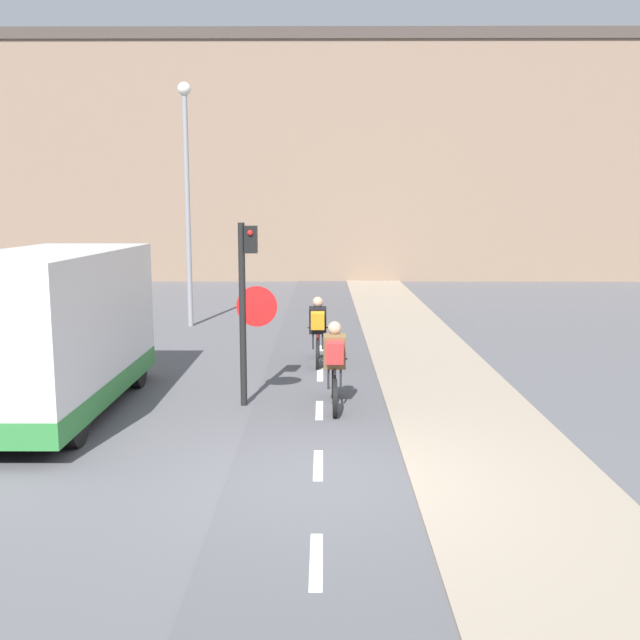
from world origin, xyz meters
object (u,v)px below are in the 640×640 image
(traffic_light_pole, at_px, (248,293))
(street_lamp_far, at_px, (187,179))
(van, at_px, (52,334))
(cyclist_near, at_px, (335,367))
(cyclist_far, at_px, (318,332))

(traffic_light_pole, xyz_separation_m, street_lamp_far, (-2.49, 8.17, 2.17))
(street_lamp_far, distance_m, van, 9.07)
(cyclist_near, distance_m, van, 4.53)
(traffic_light_pole, relative_size, van, 0.59)
(traffic_light_pole, bearing_deg, cyclist_near, -8.26)
(traffic_light_pole, bearing_deg, cyclist_far, 70.57)
(street_lamp_far, bearing_deg, van, -93.86)
(cyclist_near, height_order, van, van)
(cyclist_far, height_order, van, van)
(cyclist_near, xyz_separation_m, van, (-4.49, -0.24, 0.57))
(street_lamp_far, relative_size, cyclist_near, 3.74)
(cyclist_near, bearing_deg, traffic_light_pole, 171.74)
(cyclist_near, bearing_deg, cyclist_far, 95.07)
(traffic_light_pole, height_order, street_lamp_far, street_lamp_far)
(cyclist_far, relative_size, van, 0.33)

